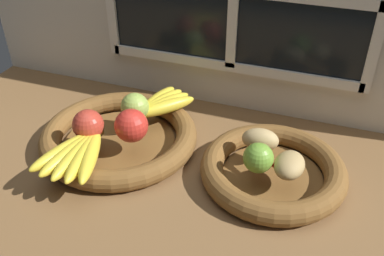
# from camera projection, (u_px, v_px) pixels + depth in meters

# --- Properties ---
(ground_plane) EXTENTS (1.40, 0.90, 0.03)m
(ground_plane) POSITION_uv_depth(u_px,v_px,m) (193.00, 176.00, 0.94)
(ground_plane) COLOR brown
(back_wall) EXTENTS (1.40, 0.05, 0.55)m
(back_wall) POSITION_uv_depth(u_px,v_px,m) (236.00, 1.00, 1.01)
(back_wall) COLOR silver
(back_wall) RESTS_ON ground_plane
(fruit_bowl_left) EXTENTS (0.36, 0.36, 0.05)m
(fruit_bowl_left) POSITION_uv_depth(u_px,v_px,m) (119.00, 137.00, 1.00)
(fruit_bowl_left) COLOR brown
(fruit_bowl_left) RESTS_ON ground_plane
(fruit_bowl_right) EXTENTS (0.30, 0.30, 0.05)m
(fruit_bowl_right) POSITION_uv_depth(u_px,v_px,m) (273.00, 170.00, 0.90)
(fruit_bowl_right) COLOR brown
(fruit_bowl_right) RESTS_ON ground_plane
(apple_green_back) EXTENTS (0.07, 0.07, 0.07)m
(apple_green_back) POSITION_uv_depth(u_px,v_px,m) (135.00, 107.00, 1.00)
(apple_green_back) COLOR #99B74C
(apple_green_back) RESTS_ON fruit_bowl_left
(apple_red_front) EXTENTS (0.07, 0.07, 0.07)m
(apple_red_front) POSITION_uv_depth(u_px,v_px,m) (88.00, 125.00, 0.93)
(apple_red_front) COLOR #B73828
(apple_red_front) RESTS_ON fruit_bowl_left
(apple_red_right) EXTENTS (0.07, 0.07, 0.07)m
(apple_red_right) POSITION_uv_depth(u_px,v_px,m) (132.00, 125.00, 0.93)
(apple_red_right) COLOR red
(apple_red_right) RESTS_ON fruit_bowl_left
(banana_bunch_front) EXTENTS (0.15, 0.19, 0.03)m
(banana_bunch_front) POSITION_uv_depth(u_px,v_px,m) (78.00, 153.00, 0.88)
(banana_bunch_front) COLOR yellow
(banana_bunch_front) RESTS_ON fruit_bowl_left
(banana_bunch_back) EXTENTS (0.13, 0.17, 0.03)m
(banana_bunch_back) POSITION_uv_depth(u_px,v_px,m) (161.00, 104.00, 1.04)
(banana_bunch_back) COLOR yellow
(banana_bunch_back) RESTS_ON fruit_bowl_left
(potato_small) EXTENTS (0.06, 0.08, 0.04)m
(potato_small) POSITION_uv_depth(u_px,v_px,m) (289.00, 166.00, 0.84)
(potato_small) COLOR tan
(potato_small) RESTS_ON fruit_bowl_right
(potato_oblong) EXTENTS (0.08, 0.06, 0.05)m
(potato_oblong) POSITION_uv_depth(u_px,v_px,m) (260.00, 140.00, 0.90)
(potato_oblong) COLOR tan
(potato_oblong) RESTS_ON fruit_bowl_right
(lime_near) EXTENTS (0.06, 0.06, 0.06)m
(lime_near) POSITION_uv_depth(u_px,v_px,m) (258.00, 158.00, 0.84)
(lime_near) COLOR #6B9E33
(lime_near) RESTS_ON fruit_bowl_right
(chili_pepper) EXTENTS (0.10, 0.07, 0.02)m
(chili_pepper) POSITION_uv_depth(u_px,v_px,m) (270.00, 163.00, 0.87)
(chili_pepper) COLOR red
(chili_pepper) RESTS_ON fruit_bowl_right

